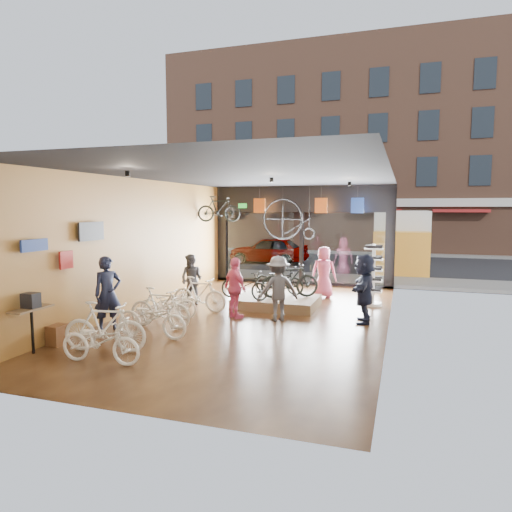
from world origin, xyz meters
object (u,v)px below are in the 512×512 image
at_px(customer_3, 278,289).
at_px(customer_4, 324,272).
at_px(display_bike_left, 244,285).
at_px(floor_bike_2, 152,318).
at_px(floor_bike_1, 105,327).
at_px(customer_5, 364,288).
at_px(customer_2, 235,288).
at_px(box_truck, 402,241).
at_px(penny_farthing, 291,221).
at_px(customer_1, 192,279).
at_px(floor_bike_3, 160,308).
at_px(floor_bike_4, 168,303).
at_px(floor_bike_0, 101,341).
at_px(floor_bike_5, 199,294).
at_px(customer_0, 108,294).
at_px(display_platform, 277,302).
at_px(display_bike_right, 279,280).
at_px(street_car, 269,250).
at_px(sunglasses_rack, 373,275).
at_px(hung_bike, 219,209).
at_px(display_bike_mid, 290,280).

height_order(customer_3, customer_4, customer_4).
bearing_deg(display_bike_left, floor_bike_2, 176.34).
bearing_deg(floor_bike_1, customer_3, -48.05).
distance_m(customer_4, customer_5, 3.36).
relative_size(customer_2, customer_3, 0.97).
distance_m(box_truck, penny_farthing, 7.25).
xyz_separation_m(customer_1, penny_farthing, (2.18, 3.86, 1.72)).
xyz_separation_m(floor_bike_3, floor_bike_4, (-0.29, 0.93, -0.10)).
xyz_separation_m(floor_bike_0, customer_5, (4.50, 4.76, 0.46)).
height_order(floor_bike_5, customer_0, customer_0).
bearing_deg(display_bike_left, customer_5, -85.82).
bearing_deg(floor_bike_5, display_platform, -53.97).
xyz_separation_m(display_bike_left, customer_5, (3.47, -0.52, 0.18)).
xyz_separation_m(floor_bike_4, display_bike_right, (2.32, 2.84, 0.32)).
bearing_deg(customer_3, display_bike_right, -106.61).
xyz_separation_m(street_car, floor_bike_3, (1.24, -13.65, -0.21)).
distance_m(display_platform, sunglasses_rack, 3.04).
relative_size(floor_bike_0, customer_0, 0.92).
xyz_separation_m(street_car, customer_4, (4.43, -8.55, 0.14)).
bearing_deg(customer_2, customer_4, -78.68).
relative_size(box_truck, hung_bike, 4.54).
xyz_separation_m(customer_0, customer_1, (0.55, 3.40, -0.13)).
xyz_separation_m(display_bike_left, penny_farthing, (0.42, 4.00, 1.78)).
bearing_deg(customer_3, customer_4, -130.99).
relative_size(floor_bike_0, customer_4, 0.98).
relative_size(floor_bike_2, hung_bike, 1.12).
distance_m(floor_bike_2, customer_4, 6.62).
height_order(display_bike_right, sunglasses_rack, sunglasses_rack).
bearing_deg(display_bike_mid, customer_1, 72.20).
relative_size(floor_bike_1, display_bike_mid, 1.00).
relative_size(floor_bike_4, customer_0, 0.85).
bearing_deg(customer_2, floor_bike_2, 101.24).
relative_size(customer_2, penny_farthing, 0.87).
relative_size(box_truck, customer_3, 4.21).
bearing_deg(box_truck, floor_bike_2, -111.58).
distance_m(street_car, floor_bike_1, 15.72).
bearing_deg(penny_farthing, street_car, 112.63).
xyz_separation_m(floor_bike_0, floor_bike_5, (-0.10, 4.59, 0.07)).
distance_m(customer_3, sunglasses_rack, 3.51).
relative_size(floor_bike_5, customer_5, 0.94).
relative_size(floor_bike_2, customer_4, 1.03).
distance_m(customer_2, customer_4, 4.00).
relative_size(floor_bike_1, floor_bike_4, 1.13).
distance_m(customer_3, penny_farthing, 5.35).
height_order(display_bike_left, hung_bike, hung_bike).
height_order(street_car, customer_4, customer_4).
xyz_separation_m(floor_bike_3, customer_3, (2.58, 1.62, 0.34)).
xyz_separation_m(customer_0, customer_3, (3.62, 2.25, -0.06)).
xyz_separation_m(street_car, hung_bike, (0.38, -7.80, 2.21)).
bearing_deg(floor_bike_3, floor_bike_5, -2.48).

